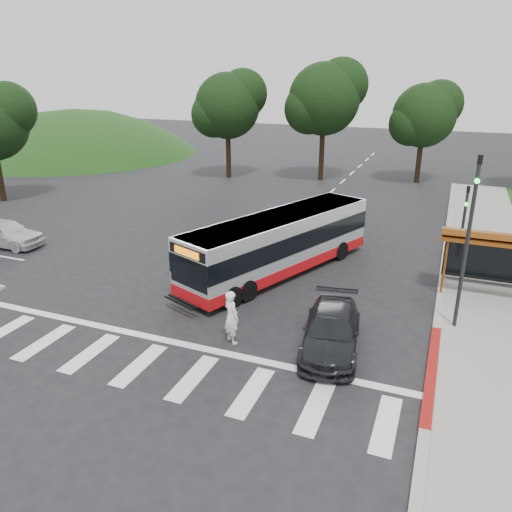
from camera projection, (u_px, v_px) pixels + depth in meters
The scene contains 16 objects.
ground at pixel (208, 303), 20.80m from camera, with size 140.00×140.00×0.00m, color black.
sidewalk_east at pixel (488, 271), 23.95m from camera, with size 4.00×40.00×0.12m, color gray.
curb_east at pixel (444, 265), 24.63m from camera, with size 0.30×40.00×0.15m, color #9E9991.
curb_east_red at pixel (431, 372), 15.93m from camera, with size 0.32×6.00×0.15m, color maroon.
hillside_nw at pixel (78, 153), 57.96m from camera, with size 44.00×44.00×10.00m, color #1A3B13.
crosswalk_ladder at pixel (139, 365), 16.45m from camera, with size 18.00×2.60×0.01m, color silver.
bus_shelter at pixel (494, 244), 20.69m from camera, with size 4.20×1.60×2.86m.
traffic_signal_ne_tall at pixel (469, 230), 17.43m from camera, with size 0.18×0.37×6.50m.
traffic_signal_ne_short at pixel (464, 217), 24.01m from camera, with size 0.18×0.37×4.00m.
tree_north_a at pixel (325, 98), 41.73m from camera, with size 6.60×6.15×10.17m.
tree_north_b at pixel (425, 114), 41.15m from camera, with size 5.72×5.33×8.43m.
tree_north_c at pixel (229, 105), 42.97m from camera, with size 6.16×5.74×9.30m.
transit_bus at pixel (279, 245), 23.44m from camera, with size 2.37×10.94×2.83m, color #B9BBBE, non-canonical shape.
pedestrian at pixel (231, 317), 17.51m from camera, with size 0.72×0.48×1.99m, color white.
dark_sedan at pixel (331, 331), 17.22m from camera, with size 1.89×4.66×1.35m, color black.
west_car_white at pixel (5, 233), 27.32m from camera, with size 1.76×4.37×1.49m, color silver.
Camera 1 is at (8.80, -16.72, 9.14)m, focal length 35.00 mm.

